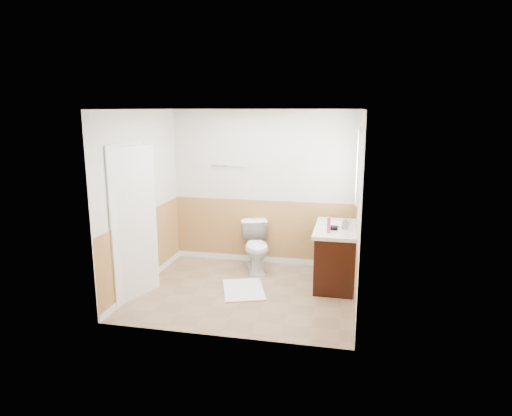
% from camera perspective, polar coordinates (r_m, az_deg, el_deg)
% --- Properties ---
extents(floor, '(3.00, 3.00, 0.00)m').
position_cam_1_polar(floor, '(6.46, -1.35, -10.44)').
color(floor, '#8C7051').
rests_on(floor, ground).
extents(ceiling, '(3.00, 3.00, 0.00)m').
position_cam_1_polar(ceiling, '(5.95, -1.48, 12.31)').
color(ceiling, white).
rests_on(ceiling, floor).
extents(wall_back, '(3.00, 0.00, 3.00)m').
position_cam_1_polar(wall_back, '(7.34, 0.94, 2.53)').
color(wall_back, silver).
rests_on(wall_back, floor).
extents(wall_front, '(3.00, 0.00, 3.00)m').
position_cam_1_polar(wall_front, '(4.87, -4.96, -2.65)').
color(wall_front, silver).
rests_on(wall_front, floor).
extents(wall_left, '(0.00, 3.00, 3.00)m').
position_cam_1_polar(wall_left, '(6.59, -14.20, 1.01)').
color(wall_left, silver).
rests_on(wall_left, floor).
extents(wall_right, '(0.00, 3.00, 3.00)m').
position_cam_1_polar(wall_right, '(5.93, 12.84, -0.18)').
color(wall_right, silver).
rests_on(wall_right, floor).
extents(wainscot_back, '(3.00, 0.00, 3.00)m').
position_cam_1_polar(wainscot_back, '(7.49, 0.91, -3.14)').
color(wainscot_back, tan).
rests_on(wainscot_back, floor).
extents(wainscot_front, '(3.00, 0.00, 3.00)m').
position_cam_1_polar(wainscot_front, '(5.12, -4.76, -10.74)').
color(wainscot_front, tan).
rests_on(wainscot_front, floor).
extents(wainscot_left, '(0.00, 2.60, 2.60)m').
position_cam_1_polar(wainscot_left, '(6.77, -13.77, -5.22)').
color(wainscot_left, tan).
rests_on(wainscot_left, floor).
extents(wainscot_right, '(0.00, 2.60, 2.60)m').
position_cam_1_polar(wainscot_right, '(6.13, 12.39, -7.02)').
color(wainscot_right, tan).
rests_on(wainscot_right, floor).
extents(toilet, '(0.64, 0.84, 0.76)m').
position_cam_1_polar(toilet, '(7.17, 0.04, -4.87)').
color(toilet, white).
rests_on(toilet, floor).
extents(bath_mat, '(0.78, 0.94, 0.02)m').
position_cam_1_polar(bath_mat, '(6.49, -1.58, -10.23)').
color(bath_mat, white).
rests_on(bath_mat, floor).
extents(vanity_cabinet, '(0.55, 1.10, 0.80)m').
position_cam_1_polar(vanity_cabinet, '(6.71, 9.98, -6.10)').
color(vanity_cabinet, black).
rests_on(vanity_cabinet, floor).
extents(vanity_knob_left, '(0.03, 0.03, 0.03)m').
position_cam_1_polar(vanity_knob_left, '(6.59, 7.38, -5.01)').
color(vanity_knob_left, '#BBBCC2').
rests_on(vanity_knob_left, vanity_cabinet).
extents(vanity_knob_right, '(0.03, 0.03, 0.03)m').
position_cam_1_polar(vanity_knob_right, '(6.78, 7.52, -4.51)').
color(vanity_knob_right, silver).
rests_on(vanity_knob_right, vanity_cabinet).
extents(countertop, '(0.60, 1.15, 0.05)m').
position_cam_1_polar(countertop, '(6.59, 10.03, -2.59)').
color(countertop, silver).
rests_on(countertop, vanity_cabinet).
extents(sink_basin, '(0.36, 0.36, 0.02)m').
position_cam_1_polar(sink_basin, '(6.73, 10.18, -1.98)').
color(sink_basin, white).
rests_on(sink_basin, countertop).
extents(faucet, '(0.02, 0.02, 0.14)m').
position_cam_1_polar(faucet, '(6.71, 11.73, -1.55)').
color(faucet, '#B9BAC0').
rests_on(faucet, countertop).
extents(lotion_bottle, '(0.05, 0.05, 0.22)m').
position_cam_1_polar(lotion_bottle, '(6.24, 9.13, -2.13)').
color(lotion_bottle, '#D53785').
rests_on(lotion_bottle, countertop).
extents(soap_dispenser, '(0.09, 0.09, 0.19)m').
position_cam_1_polar(soap_dispenser, '(6.49, 11.19, -1.80)').
color(soap_dispenser, gray).
rests_on(soap_dispenser, countertop).
extents(hair_dryer_body, '(0.14, 0.07, 0.07)m').
position_cam_1_polar(hair_dryer_body, '(6.41, 9.63, -2.44)').
color(hair_dryer_body, black).
rests_on(hair_dryer_body, countertop).
extents(hair_dryer_handle, '(0.03, 0.03, 0.07)m').
position_cam_1_polar(hair_dryer_handle, '(6.52, 9.40, -2.46)').
color(hair_dryer_handle, black).
rests_on(hair_dryer_handle, countertop).
extents(mirror_panel, '(0.02, 0.35, 0.90)m').
position_cam_1_polar(mirror_panel, '(6.96, 12.67, 4.19)').
color(mirror_panel, silver).
rests_on(mirror_panel, wall_right).
extents(window_frame, '(0.04, 0.80, 1.00)m').
position_cam_1_polar(window_frame, '(6.43, 12.73, 5.32)').
color(window_frame, white).
rests_on(window_frame, wall_right).
extents(window_glass, '(0.01, 0.70, 0.90)m').
position_cam_1_polar(window_glass, '(6.43, 12.88, 5.31)').
color(window_glass, white).
rests_on(window_glass, wall_right).
extents(door, '(0.29, 0.78, 2.04)m').
position_cam_1_polar(door, '(6.21, -15.07, -1.91)').
color(door, white).
rests_on(door, wall_left).
extents(door_frame, '(0.02, 0.92, 2.10)m').
position_cam_1_polar(door_frame, '(6.24, -15.70, -1.78)').
color(door_frame, white).
rests_on(door_frame, wall_left).
extents(door_knob, '(0.06, 0.06, 0.06)m').
position_cam_1_polar(door_knob, '(6.48, -13.25, -1.84)').
color(door_knob, silver).
rests_on(door_knob, door).
extents(towel_bar, '(0.62, 0.02, 0.02)m').
position_cam_1_polar(towel_bar, '(7.36, -3.35, 5.30)').
color(towel_bar, silver).
rests_on(towel_bar, wall_back).
extents(tp_holder_bar, '(0.14, 0.02, 0.02)m').
position_cam_1_polar(tp_holder_bar, '(7.40, 0.06, -1.73)').
color(tp_holder_bar, silver).
rests_on(tp_holder_bar, wall_back).
extents(tp_roll, '(0.10, 0.11, 0.11)m').
position_cam_1_polar(tp_roll, '(7.40, 0.06, -1.73)').
color(tp_roll, white).
rests_on(tp_roll, tp_holder_bar).
extents(tp_sheet, '(0.10, 0.01, 0.16)m').
position_cam_1_polar(tp_sheet, '(7.43, 0.06, -2.55)').
color(tp_sheet, white).
rests_on(tp_sheet, tp_roll).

